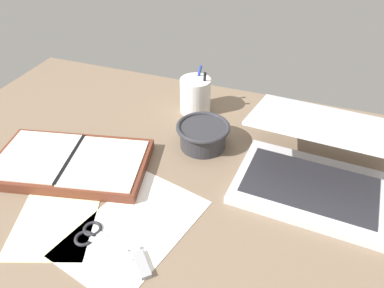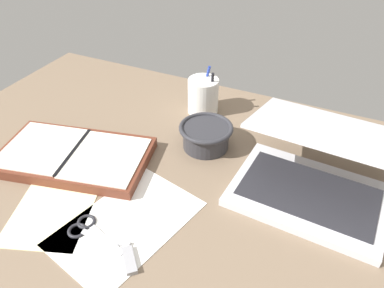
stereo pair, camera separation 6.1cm
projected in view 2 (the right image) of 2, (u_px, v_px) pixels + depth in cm
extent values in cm
cube|color=#75604C|center=(167.00, 189.00, 86.70)|extent=(140.00, 100.00, 2.00)
cube|color=silver|center=(308.00, 195.00, 82.49)|extent=(34.12, 24.95, 1.80)
cube|color=#232328|center=(309.00, 192.00, 81.88)|extent=(29.79, 18.30, 0.24)
cube|color=silver|center=(329.00, 130.00, 81.42)|extent=(34.10, 24.57, 5.81)
cube|color=silver|center=(329.00, 132.00, 81.15)|extent=(31.33, 22.07, 4.84)
cylinder|color=#2D2D33|center=(206.00, 137.00, 96.36)|extent=(11.84, 11.84, 5.83)
torus|color=#2D2D33|center=(206.00, 128.00, 94.59)|extent=(13.93, 13.93, 1.11)
cylinder|color=white|center=(203.00, 96.00, 108.70)|extent=(8.88, 8.88, 10.36)
cylinder|color=black|center=(212.00, 89.00, 107.57)|extent=(2.46, 3.97, 12.19)
cylinder|color=#233899|center=(205.00, 85.00, 109.33)|extent=(3.34, 1.42, 12.51)
cube|color=brown|center=(74.00, 156.00, 92.59)|extent=(40.19, 28.19, 2.66)
cube|color=silver|center=(41.00, 147.00, 93.20)|extent=(20.65, 21.97, 0.30)
cube|color=silver|center=(107.00, 157.00, 90.19)|extent=(20.65, 21.97, 0.30)
cube|color=black|center=(73.00, 151.00, 91.60)|extent=(4.88, 18.42, 0.30)
cube|color=#B7B7BC|center=(105.00, 238.00, 73.52)|extent=(10.53, 2.37, 0.30)
cube|color=#B7B7BC|center=(106.00, 239.00, 73.70)|extent=(10.34, 4.29, 0.30)
torus|color=#232328|center=(77.00, 231.00, 75.35)|extent=(3.90, 3.90, 0.70)
torus|color=#232328|center=(86.00, 222.00, 77.21)|extent=(3.90, 3.90, 0.70)
cube|color=white|center=(127.00, 223.00, 77.20)|extent=(25.66, 33.38, 0.16)
cube|color=#F4EFB2|center=(57.00, 203.00, 81.62)|extent=(23.64, 29.01, 0.16)
cube|color=#99999E|center=(129.00, 260.00, 69.53)|extent=(5.56, 5.75, 1.00)
cube|color=silver|center=(126.00, 245.00, 72.25)|extent=(1.70, 1.70, 0.60)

